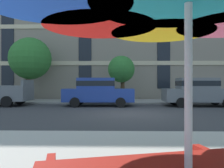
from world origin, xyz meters
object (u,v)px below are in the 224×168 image
object	(u,v)px
street_tree_left	(29,58)
street_tree_middle	(122,70)
sedan_gray	(198,91)
sedan_blue	(98,91)

from	to	relation	value
street_tree_left	street_tree_middle	bearing A→B (deg)	-0.71
sedan_gray	sedan_blue	bearing A→B (deg)	180.00
sedan_gray	street_tree_middle	world-z (taller)	street_tree_middle
street_tree_middle	street_tree_left	bearing A→B (deg)	179.29
sedan_blue	sedan_gray	world-z (taller)	same
street_tree_middle	sedan_gray	bearing A→B (deg)	-33.25
sedan_gray	street_tree_middle	distance (m)	5.85
sedan_blue	sedan_gray	distance (m)	6.32
sedan_gray	street_tree_middle	xyz separation A→B (m)	(-4.72, 3.09, 1.56)
sedan_gray	street_tree_left	distance (m)	12.65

